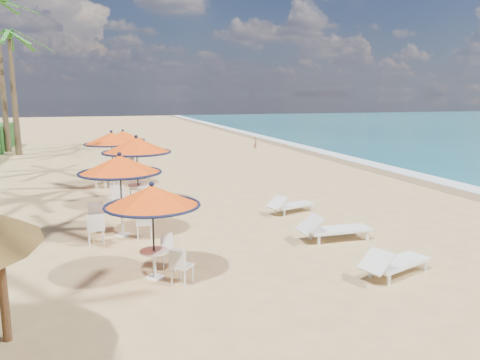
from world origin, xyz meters
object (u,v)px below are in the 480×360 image
Objects in this scene: station_2 at (135,152)px; lounger_far at (290,205)px; lounger_near at (393,262)px; station_0 at (155,205)px; station_1 at (119,175)px; station_4 at (124,141)px; station_3 at (111,145)px; lounger_mid at (332,228)px.

station_2 reaches higher than lounger_far.
lounger_near is (4.80, -8.61, -1.64)m from station_2.
station_1 reaches higher than station_0.
station_4 reaches higher than lounger_near.
lounger_far is at bearing -29.16° from station_2.
station_0 is 11.20m from station_3.
station_0 is 14.39m from station_4.
station_3 is 1.22× the size of lounger_near.
lounger_far is (4.78, -9.99, -1.37)m from station_4.
station_2 is at bearing 99.68° from lounger_near.
lounger_near is 5.90m from lounger_far.
lounger_near is at bearing -87.97° from lounger_mid.
lounger_far is at bearing 89.23° from lounger_mid.
lounger_mid is 3.17m from lounger_far.
lounger_near is (5.48, -12.69, -1.48)m from station_3.
station_3 is 1.09× the size of station_4.
station_3 is 1.18× the size of lounger_mid.
station_2 reaches higher than station_1.
lounger_near is 0.96× the size of lounger_mid.
station_1 is at bearing 159.66° from lounger_mid.
lounger_mid is at bearing -51.06° from station_2.
station_1 is 1.30× the size of lounger_far.
station_3 is 1.33× the size of lounger_far.
lounger_far is (4.86, -2.71, -1.67)m from station_2.
lounger_mid is at bearing -61.34° from station_3.
station_0 is 1.03× the size of lounger_mid.
station_4 is at bearing 85.49° from station_1.
station_3 is 13.90m from lounger_near.
station_0 reaches higher than lounger_far.
station_1 is 6.13m from lounger_mid.
lounger_near is at bearing -16.64° from station_0.
station_1 is at bearing -102.10° from station_2.
station_0 is 6.86m from lounger_far.
station_3 is at bearing 89.23° from station_1.
lounger_mid is 1.13× the size of lounger_far.
station_4 is at bearing 88.83° from station_0.
lounger_near is 2.73m from lounger_mid.
station_4 is (0.87, 10.98, -0.11)m from station_1.
station_2 is at bearing 77.90° from station_1.
station_0 is 7.12m from station_2.
station_0 is 0.90× the size of station_1.
station_4 is 16.63m from lounger_near.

